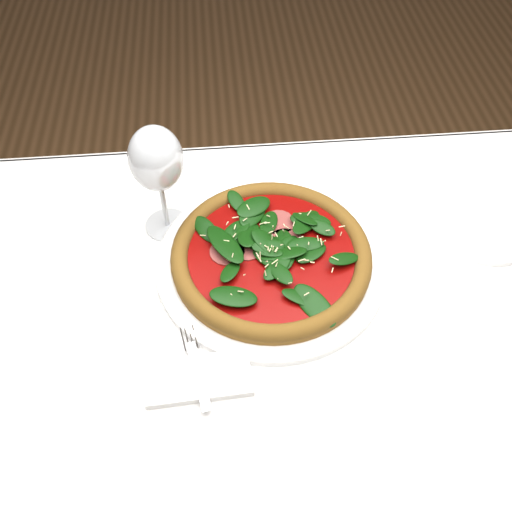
{
  "coord_description": "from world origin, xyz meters",
  "views": [
    {
      "loc": [
        -0.13,
        -0.52,
        1.52
      ],
      "look_at": [
        -0.07,
        0.09,
        0.77
      ],
      "focal_mm": 40.0,
      "sensor_mm": 36.0,
      "label": 1
    }
  ],
  "objects": [
    {
      "name": "plate",
      "position": [
        -0.05,
        0.08,
        0.76
      ],
      "size": [
        0.39,
        0.39,
        0.02
      ],
      "color": "white",
      "rests_on": "dining_table"
    },
    {
      "name": "dining_table",
      "position": [
        0.0,
        0.0,
        0.65
      ],
      "size": [
        1.21,
        0.81,
        0.75
      ],
      "color": "silver",
      "rests_on": "ground"
    },
    {
      "name": "fork",
      "position": [
        -0.18,
        -0.1,
        0.76
      ],
      "size": [
        0.05,
        0.15,
        0.0
      ],
      "rotation": [
        0.0,
        0.0,
        0.19
      ],
      "color": "silver",
      "rests_on": "napkin"
    },
    {
      "name": "napkin",
      "position": [
        -0.18,
        -0.12,
        0.76
      ],
      "size": [
        0.16,
        0.08,
        0.01
      ],
      "primitive_type": "cube",
      "rotation": [
        0.0,
        0.0,
        0.05
      ],
      "color": "silver",
      "rests_on": "dining_table"
    },
    {
      "name": "ground",
      "position": [
        0.0,
        0.0,
        0.0
      ],
      "size": [
        6.0,
        6.0,
        0.0
      ],
      "primitive_type": "plane",
      "color": "brown",
      "rests_on": "ground"
    },
    {
      "name": "wine_glass",
      "position": [
        -0.23,
        0.19,
        0.9
      ],
      "size": [
        0.09,
        0.09,
        0.22
      ],
      "color": "silver",
      "rests_on": "dining_table"
    },
    {
      "name": "saucer_far",
      "position": [
        0.34,
        0.12,
        0.76
      ],
      "size": [
        0.15,
        0.15,
        0.01
      ],
      "color": "white",
      "rests_on": "dining_table"
    },
    {
      "name": "pizza",
      "position": [
        -0.05,
        0.08,
        0.78
      ],
      "size": [
        0.43,
        0.43,
        0.04
      ],
      "rotation": [
        0.0,
        0.0,
        -0.34
      ],
      "color": "olive",
      "rests_on": "plate"
    }
  ]
}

